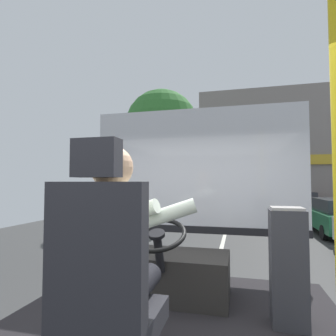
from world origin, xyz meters
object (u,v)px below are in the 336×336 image
parked_car_black (290,198)px  bus_driver (115,244)px  fare_box (288,266)px  steering_console (169,273)px  parked_car_red (299,203)px  driver_seat (105,293)px

parked_car_black → bus_driver: bearing=-101.7°
bus_driver → fare_box: bus_driver is taller
fare_box → parked_car_black: (3.53, 20.96, -0.65)m
bus_driver → steering_console: bus_driver is taller
bus_driver → parked_car_red: bearing=76.1°
parked_car_red → parked_car_black: 5.38m
bus_driver → fare_box: (0.99, 0.89, -0.30)m
fare_box → parked_car_red: bearing=78.8°
steering_console → parked_car_black: (4.52, 20.68, -0.43)m
driver_seat → parked_car_red: 17.11m
parked_car_red → parked_car_black: parked_car_red is taller
driver_seat → fare_box: size_ratio=1.45×
bus_driver → parked_car_red: size_ratio=0.21×
driver_seat → parked_car_black: (4.52, 21.96, -0.74)m
bus_driver → parked_car_black: bearing=78.3°
steering_console → parked_car_red: bearing=75.1°
driver_seat → fare_box: 1.41m
fare_box → parked_car_red: size_ratio=0.22×
driver_seat → bus_driver: bearing=90.0°
steering_console → parked_car_red: size_ratio=0.27×
driver_seat → bus_driver: (0.00, 0.11, 0.21)m
bus_driver → parked_car_red: (4.08, 16.49, -0.89)m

